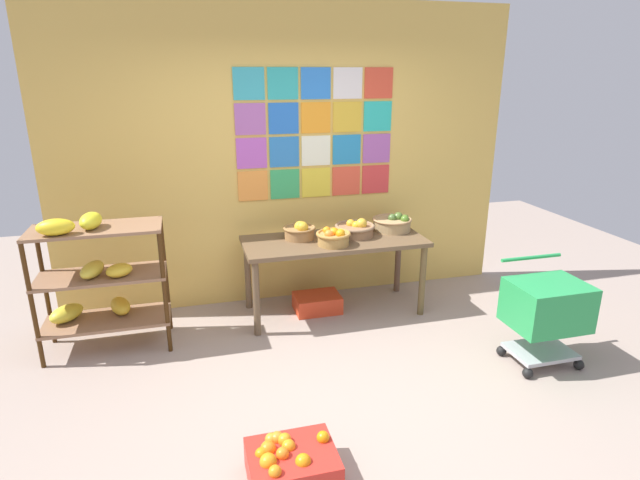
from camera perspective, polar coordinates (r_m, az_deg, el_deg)
The scene contains 11 objects.
ground at distance 3.81m, azimuth 3.06°, elevation -17.11°, with size 9.69×9.69×0.00m, color gray.
back_wall_with_art at distance 4.99m, azimuth -3.33°, elevation 9.14°, with size 4.43×0.07×2.84m.
banana_shelf_unit at distance 4.49m, azimuth -23.55°, elevation -3.59°, with size 0.99×0.45×1.17m.
display_table at distance 4.78m, azimuth 1.57°, elevation -0.87°, with size 1.68×0.69×0.73m.
fruit_basket_right at distance 4.75m, azimuth -2.22°, elevation 1.02°, with size 0.30×0.30×0.18m.
fruit_basket_back_right at distance 5.06m, azimuth 8.08°, elevation 1.88°, with size 0.38×0.38×0.17m.
fruit_basket_left at distance 4.86m, azimuth 3.91°, elevation 1.25°, with size 0.38×0.38×0.17m.
fruit_basket_centre at distance 4.58m, azimuth 1.49°, elevation 0.36°, with size 0.31×0.31×0.16m.
produce_crate_under_table at distance 4.99m, azimuth -0.31°, elevation -6.98°, with size 0.43×0.31×0.16m, color red.
orange_crate_foreground at distance 3.14m, azimuth -3.26°, elevation -23.56°, with size 0.49×0.39×0.24m.
shopping_cart at distance 4.35m, azimuth 23.82°, elevation -6.93°, with size 0.56×0.48×0.81m.
Camera 1 is at (-1.00, -2.96, 2.19)m, focal length 28.85 mm.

